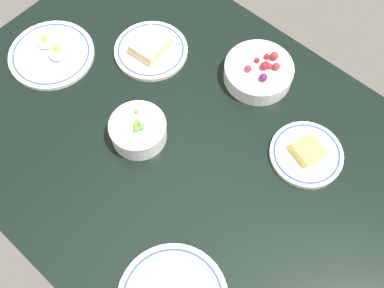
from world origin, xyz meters
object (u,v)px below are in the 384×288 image
object	(u,v)px
plate_cheese	(307,153)
bowl_peas	(138,130)
plate_eggs	(52,53)
bowl_berries	(259,71)
plate_sandwich	(151,49)

from	to	relation	value
plate_cheese	bowl_peas	size ratio (longest dim) A/B	1.27
plate_eggs	bowl_berries	world-z (taller)	bowl_berries
plate_sandwich	bowl_berries	world-z (taller)	bowl_berries
plate_sandwich	bowl_peas	world-z (taller)	bowl_peas
plate_eggs	bowl_berries	distance (cm)	54.26
plate_sandwich	plate_eggs	world-z (taller)	plate_eggs
bowl_berries	plate_eggs	bearing A→B (deg)	-145.74
plate_eggs	plate_cheese	bearing A→B (deg)	16.99
plate_cheese	bowl_berries	bearing A→B (deg)	155.79
plate_cheese	bowl_peas	distance (cm)	39.82
plate_sandwich	plate_cheese	xyz separation A→B (cm)	(48.47, 2.25, -0.26)
plate_sandwich	plate_cheese	bearing A→B (deg)	2.66
bowl_peas	plate_sandwich	bearing A→B (deg)	127.76
bowl_peas	bowl_berries	size ratio (longest dim) A/B	0.77
plate_cheese	plate_eggs	bearing A→B (deg)	-163.01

